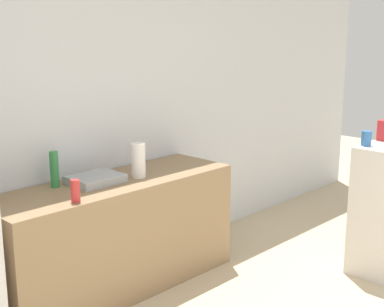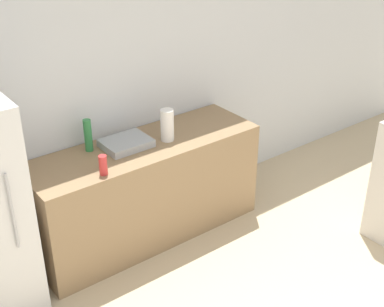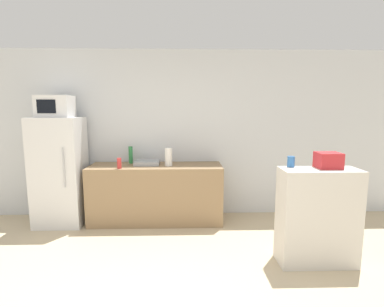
{
  "view_description": "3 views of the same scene",
  "coord_description": "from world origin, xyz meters",
  "px_view_note": "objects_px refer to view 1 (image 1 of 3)",
  "views": [
    {
      "loc": [
        -2.36,
        -0.7,
        1.95
      ],
      "look_at": [
        -0.01,
        1.58,
        1.21
      ],
      "focal_mm": 50.0,
      "sensor_mm": 36.0,
      "label": 1
    },
    {
      "loc": [
        -2.02,
        -0.87,
        2.81
      ],
      "look_at": [
        -0.01,
        1.74,
        1.06
      ],
      "focal_mm": 50.0,
      "sensor_mm": 36.0,
      "label": 2
    },
    {
      "loc": [
        0.42,
        -2.0,
        1.71
      ],
      "look_at": [
        0.53,
        2.01,
        1.1
      ],
      "focal_mm": 28.0,
      "sensor_mm": 36.0,
      "label": 3
    }
  ],
  "objects_px": {
    "bottle_tall": "(54,169)",
    "bottle_short": "(75,191)",
    "jar": "(366,138)"
  },
  "relations": [
    {
      "from": "bottle_tall",
      "to": "bottle_short",
      "type": "distance_m",
      "value": 0.41
    },
    {
      "from": "bottle_short",
      "to": "bottle_tall",
      "type": "bearing_deg",
      "value": 76.79
    },
    {
      "from": "bottle_short",
      "to": "jar",
      "type": "xyz_separation_m",
      "value": [
        2.09,
        -0.96,
        0.19
      ]
    },
    {
      "from": "bottle_short",
      "to": "jar",
      "type": "bearing_deg",
      "value": -24.73
    },
    {
      "from": "bottle_tall",
      "to": "bottle_short",
      "type": "relative_size",
      "value": 1.75
    },
    {
      "from": "jar",
      "to": "bottle_tall",
      "type": "bearing_deg",
      "value": 145.75
    },
    {
      "from": "bottle_tall",
      "to": "bottle_short",
      "type": "height_order",
      "value": "bottle_tall"
    },
    {
      "from": "jar",
      "to": "bottle_short",
      "type": "bearing_deg",
      "value": 155.27
    },
    {
      "from": "bottle_short",
      "to": "jar",
      "type": "height_order",
      "value": "jar"
    },
    {
      "from": "bottle_tall",
      "to": "bottle_short",
      "type": "xyz_separation_m",
      "value": [
        -0.09,
        -0.4,
        -0.06
      ]
    }
  ]
}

